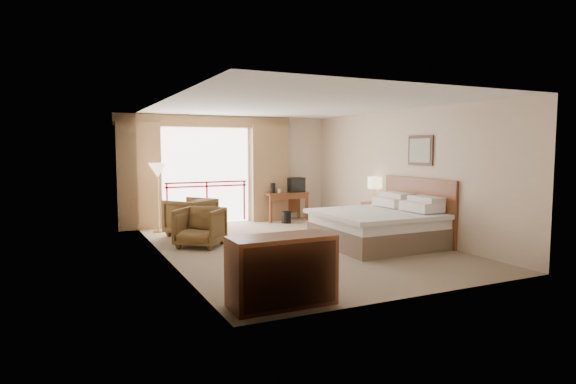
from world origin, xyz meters
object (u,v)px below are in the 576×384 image
side_table (186,224)px  dresser (282,271)px  armchair_near (200,247)px  nightstand (375,217)px  tv (296,185)px  table_lamp (375,183)px  wastebasket (286,217)px  desk (284,198)px  armchair_far (191,235)px  bed (379,226)px  floor_lamp (158,173)px

side_table → dresser: size_ratio=0.41×
armchair_near → dresser: (-0.03, -3.84, 0.43)m
nightstand → tv: bearing=109.6°
table_lamp → dresser: (-4.13, -3.90, -0.67)m
tv → wastebasket: bearing=-156.6°
desk → side_table: desk is taller
table_lamp → armchair_near: (-4.10, -0.06, -1.10)m
tv → armchair_far: 3.42m
table_lamp → desk: size_ratio=0.50×
table_lamp → wastebasket: bearing=125.9°
bed → table_lamp: (0.90, 1.43, 0.72)m
nightstand → side_table: bearing=170.9°
desk → tv: 0.47m
dresser → floor_lamp: bearing=95.5°
wastebasket → table_lamp: bearing=-54.1°
desk → tv: (0.30, -0.06, 0.35)m
nightstand → tv: tv is taller
desk → armchair_near: (-2.93, -2.44, -0.58)m
tv → dresser: (-3.26, -6.22, -0.50)m
tv → dresser: 7.05m
floor_lamp → armchair_near: bearing=-78.1°
desk → wastebasket: (-0.18, -0.50, -0.43)m
table_lamp → bed: bearing=-122.3°
table_lamp → tv: table_lamp is taller
bed → nightstand: bed is taller
nightstand → armchair_far: nightstand is taller
table_lamp → side_table: bearing=172.1°
armchair_far → dresser: (-0.16, -5.12, 0.43)m
nightstand → desk: 2.71m
wastebasket → desk: bearing=70.0°
floor_lamp → dresser: bearing=-86.2°
wastebasket → tv: bearing=42.9°
desk → floor_lamp: floor_lamp is taller
desk → dresser: size_ratio=0.88×
wastebasket → dresser: 6.42m
tv → nightstand: bearing=-89.3°
nightstand → dresser: size_ratio=0.51×
table_lamp → armchair_far: 4.30m
bed → dresser: 4.07m
armchair_near → dresser: 3.87m
armchair_far → dresser: size_ratio=0.70×
armchair_far → table_lamp: bearing=125.7°
nightstand → side_table: nightstand is taller
armchair_far → dresser: bearing=50.9°
floor_lamp → tv: bearing=6.1°
table_lamp → floor_lamp: 4.92m
bed → nightstand: 1.65m
tv → armchair_near: tv is taller
table_lamp → side_table: 4.32m
table_lamp → dresser: table_lamp is taller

